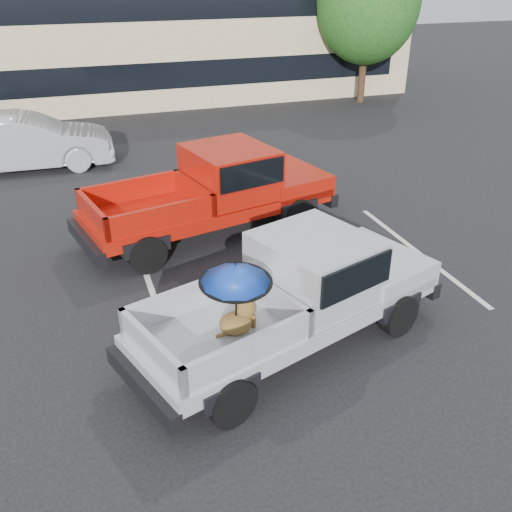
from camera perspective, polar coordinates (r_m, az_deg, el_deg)
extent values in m
plane|color=black|center=(10.56, 8.14, -6.79)|extent=(90.00, 90.00, 0.00)
cube|color=silver|center=(11.40, -10.14, -4.12)|extent=(0.12, 5.00, 0.01)
cube|color=silver|center=(13.43, 15.88, 0.37)|extent=(0.12, 5.00, 0.01)
cube|color=tan|center=(29.47, -7.20, 21.82)|extent=(20.00, 8.00, 6.00)
cube|color=black|center=(25.83, -4.98, 17.75)|extent=(18.00, 0.08, 1.10)
cube|color=black|center=(25.51, -5.25, 23.73)|extent=(18.00, 0.08, 1.10)
cylinder|color=#332114|center=(27.47, 10.60, 17.71)|extent=(0.32, 0.32, 2.73)
ellipsoid|color=#174B15|center=(27.15, 11.17, 23.64)|extent=(4.46, 4.46, 5.13)
cylinder|color=#332114|center=(33.57, -1.12, 20.01)|extent=(0.32, 0.32, 2.86)
cylinder|color=black|center=(8.30, -2.54, -14.31)|extent=(0.81, 0.51, 0.76)
cylinder|color=black|center=(9.54, -9.02, -8.28)|extent=(0.81, 0.51, 0.76)
cylinder|color=black|center=(10.34, 14.03, -5.72)|extent=(0.81, 0.51, 0.76)
cylinder|color=black|center=(11.36, 6.94, -1.77)|extent=(0.81, 0.51, 0.76)
cube|color=silver|center=(9.61, 3.28, -5.56)|extent=(5.72, 3.55, 0.28)
cube|color=silver|center=(10.74, 11.45, -0.94)|extent=(2.04, 2.30, 0.46)
cube|color=black|center=(11.44, 13.78, -1.50)|extent=(0.82, 1.92, 0.30)
cube|color=black|center=(8.51, -11.33, -12.64)|extent=(0.80, 1.91, 0.28)
cube|color=silver|center=(9.58, 5.89, -1.03)|extent=(2.15, 2.27, 1.05)
cube|color=black|center=(9.48, 5.95, 0.03)|extent=(2.04, 2.32, 0.55)
cube|color=black|center=(8.85, -3.94, -8.38)|extent=(2.77, 2.48, 0.10)
cube|color=silver|center=(9.30, -7.01, -4.34)|extent=(2.21, 0.83, 0.50)
cube|color=silver|center=(8.10, -0.51, -9.56)|extent=(2.21, 0.83, 0.50)
cube|color=silver|center=(8.24, -10.43, -9.33)|extent=(0.68, 1.77, 0.50)
cube|color=silver|center=(9.22, 1.68, -4.43)|extent=(0.68, 1.77, 0.50)
ellipsoid|color=brown|center=(8.81, -2.04, -6.73)|extent=(0.63, 0.57, 0.34)
cylinder|color=brown|center=(8.92, -0.24, -6.59)|extent=(0.08, 0.08, 0.26)
cylinder|color=brown|center=(9.03, -0.91, -6.10)|extent=(0.08, 0.08, 0.26)
ellipsoid|color=brown|center=(8.78, -1.09, -5.16)|extent=(0.40, 0.38, 0.47)
cylinder|color=red|center=(8.71, -0.99, -4.28)|extent=(0.23, 0.23, 0.04)
sphere|color=brown|center=(8.69, -0.59, -3.52)|extent=(0.25, 0.25, 0.25)
cone|color=black|center=(8.78, 0.14, -3.35)|extent=(0.20, 0.17, 0.12)
cone|color=black|center=(8.57, -0.45, -3.00)|extent=(0.09, 0.09, 0.13)
cone|color=black|center=(8.66, -0.97, -2.65)|extent=(0.09, 0.09, 0.13)
cylinder|color=brown|center=(8.78, -3.07, -7.74)|extent=(0.31, 0.05, 0.11)
cylinder|color=black|center=(8.58, -2.00, -4.97)|extent=(0.02, 0.10, 1.05)
cone|color=#1339AA|center=(8.29, -2.06, -1.80)|extent=(1.10, 1.12, 0.36)
cylinder|color=black|center=(8.22, -2.08, -0.83)|extent=(0.02, 0.02, 0.10)
cylinder|color=black|center=(8.36, -2.05, -2.58)|extent=(1.10, 1.10, 0.09)
cylinder|color=black|center=(12.17, -10.86, 0.20)|extent=(0.87, 0.48, 0.82)
cylinder|color=black|center=(13.88, -13.95, 3.42)|extent=(0.87, 0.48, 0.82)
cylinder|color=black|center=(13.84, 4.22, 4.13)|extent=(0.87, 0.48, 0.82)
cylinder|color=black|center=(15.37, -0.13, 6.67)|extent=(0.87, 0.48, 0.82)
cube|color=#AC1409|center=(13.59, -4.74, 5.08)|extent=(6.15, 3.33, 0.30)
cube|color=#AC1409|center=(14.54, 2.87, 7.65)|extent=(2.05, 2.39, 0.50)
cube|color=black|center=(15.13, 5.38, 6.72)|extent=(0.68, 2.11, 0.32)
cube|color=black|center=(12.73, -16.65, 1.41)|extent=(0.66, 2.11, 0.30)
cube|color=#AC1409|center=(13.59, -2.61, 8.47)|extent=(2.18, 2.34, 1.14)
cube|color=black|center=(13.52, -2.63, 9.34)|extent=(2.05, 2.41, 0.59)
cube|color=black|center=(12.99, -10.90, 3.87)|extent=(2.87, 2.50, 0.11)
cube|color=#AC1409|center=(13.69, -12.50, 6.44)|extent=(2.45, 0.66, 0.54)
cube|color=#AC1409|center=(12.06, -9.35, 3.77)|extent=(2.45, 0.66, 0.54)
cube|color=#AC1409|center=(12.54, -16.06, 3.99)|extent=(0.55, 1.96, 0.54)
cube|color=#AC1409|center=(13.29, -6.25, 6.29)|extent=(0.55, 1.96, 0.54)
imported|color=#ADB0B4|center=(19.35, -21.97, 10.51)|extent=(5.24, 2.03, 1.70)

